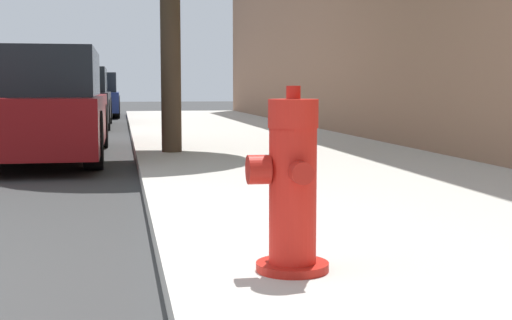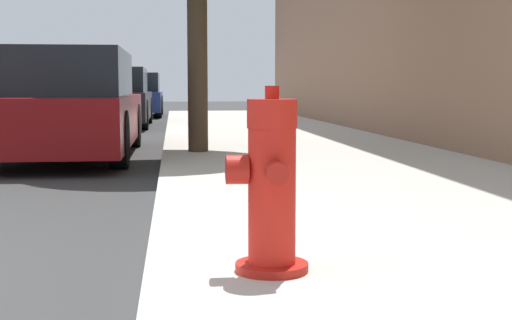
{
  "view_description": "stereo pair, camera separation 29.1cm",
  "coord_description": "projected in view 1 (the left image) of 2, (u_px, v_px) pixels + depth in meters",
  "views": [
    {
      "loc": [
        1.86,
        -2.68,
        0.87
      ],
      "look_at": [
        2.61,
        1.32,
        0.45
      ],
      "focal_mm": 50.0,
      "sensor_mm": 36.0,
      "label": 1
    },
    {
      "loc": [
        2.14,
        -2.72,
        0.87
      ],
      "look_at": [
        2.61,
        1.32,
        0.45
      ],
      "focal_mm": 50.0,
      "sensor_mm": 36.0,
      "label": 2
    }
  ],
  "objects": [
    {
      "name": "fire_hydrant",
      "position": [
        291.0,
        188.0,
        2.9
      ],
      "size": [
        0.34,
        0.34,
        0.76
      ],
      "color": "red",
      "rests_on": "sidewalk_slab"
    },
    {
      "name": "parked_car_near",
      "position": [
        32.0,
        107.0,
        8.62
      ],
      "size": [
        1.73,
        4.56,
        1.31
      ],
      "color": "maroon",
      "rests_on": "ground_plane"
    },
    {
      "name": "parked_car_mid",
      "position": [
        70.0,
        99.0,
        15.32
      ],
      "size": [
        1.73,
        4.38,
        1.28
      ],
      "color": "black",
      "rests_on": "ground_plane"
    },
    {
      "name": "parked_car_far",
      "position": [
        88.0,
        96.0,
        20.68
      ],
      "size": [
        1.8,
        4.14,
        1.27
      ],
      "color": "navy",
      "rests_on": "ground_plane"
    }
  ]
}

